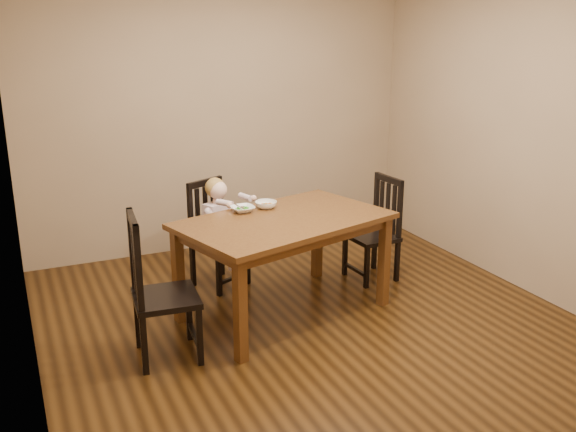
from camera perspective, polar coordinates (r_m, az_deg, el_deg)
name	(u,v)px	position (r m, az deg, el deg)	size (l,w,h in m)	color
room	(309,152)	(4.71, 1.91, 5.73)	(4.01, 4.01, 2.71)	#472A0F
dining_table	(284,229)	(5.00, -0.34, -1.21)	(1.80, 1.36, 0.80)	#4B2911
chair_child	(216,236)	(5.69, -6.45, -1.76)	(0.53, 0.52, 0.94)	black
chair_left	(158,291)	(4.49, -11.52, -6.54)	(0.47, 0.49, 1.05)	black
chair_right	(376,230)	(5.85, 7.84, -1.28)	(0.41, 0.43, 0.94)	black
toddler	(219,222)	(5.61, -6.17, -0.55)	(0.30, 0.38, 0.52)	silver
bowl_peas	(243,209)	(5.14, -4.05, 0.62)	(0.19, 0.19, 0.05)	white
bowl_veg	(266,205)	(5.23, -1.97, 1.01)	(0.18, 0.18, 0.06)	white
fork	(240,208)	(5.10, -4.29, 0.72)	(0.07, 0.10, 0.04)	silver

